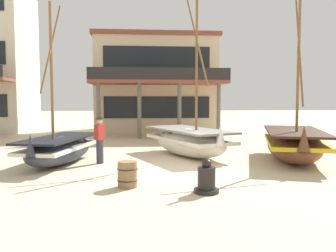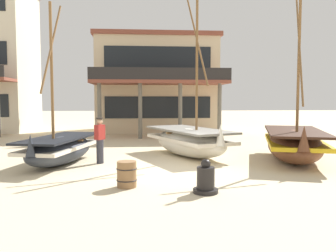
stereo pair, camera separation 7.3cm
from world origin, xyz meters
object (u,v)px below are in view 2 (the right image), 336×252
(fishing_boat_far_right, at_px, (294,144))
(capstan_winch, at_px, (206,180))
(fishing_boat_near_left, at_px, (189,141))
(fisherman_by_hull, at_px, (100,141))
(wooden_barrel, at_px, (127,174))
(fishing_boat_centre_large, at_px, (60,149))
(harbor_building_main, at_px, (156,84))

(fishing_boat_far_right, distance_m, capstan_winch, 6.02)
(capstan_winch, bearing_deg, fishing_boat_near_left, 85.90)
(fisherman_by_hull, relative_size, capstan_winch, 1.96)
(wooden_barrel, bearing_deg, fishing_boat_centre_large, 124.74)
(fisherman_by_hull, xyz_separation_m, wooden_barrel, (1.10, -3.63, -0.48))
(fishing_boat_centre_large, bearing_deg, fishing_boat_near_left, 15.53)
(fishing_boat_centre_large, relative_size, fisherman_by_hull, 3.39)
(fishing_boat_far_right, xyz_separation_m, fisherman_by_hull, (-7.32, 0.11, 0.17))
(fishing_boat_near_left, bearing_deg, fishing_boat_centre_large, -164.47)
(fishing_boat_centre_large, distance_m, fisherman_by_hull, 1.46)
(wooden_barrel, bearing_deg, fishing_boat_near_left, 64.33)
(fishing_boat_centre_large, height_order, fishing_boat_far_right, fishing_boat_far_right)
(fishing_boat_near_left, height_order, fishing_boat_far_right, fishing_boat_far_right)
(fishing_boat_near_left, distance_m, fishing_boat_centre_large, 5.12)
(fisherman_by_hull, height_order, harbor_building_main, harbor_building_main)
(fishing_boat_centre_large, height_order, wooden_barrel, fishing_boat_centre_large)
(fishing_boat_near_left, xyz_separation_m, fisherman_by_hull, (-3.50, -1.38, 0.20))
(fisherman_by_hull, relative_size, harbor_building_main, 0.19)
(fishing_boat_far_right, xyz_separation_m, harbor_building_main, (-4.62, 13.38, 2.78))
(fisherman_by_hull, distance_m, capstan_winch, 5.38)
(fishing_boat_far_right, xyz_separation_m, wooden_barrel, (-6.23, -3.52, -0.31))
(fisherman_by_hull, height_order, capstan_winch, fisherman_by_hull)
(fishing_boat_near_left, xyz_separation_m, harbor_building_main, (-0.80, 11.89, 2.80))
(fishing_boat_near_left, distance_m, harbor_building_main, 12.24)
(fishing_boat_near_left, height_order, fishing_boat_centre_large, fishing_boat_near_left)
(fisherman_by_hull, bearing_deg, fishing_boat_near_left, 21.49)
(fishing_boat_centre_large, xyz_separation_m, fisherman_by_hull, (1.43, -0.01, 0.27))
(fishing_boat_centre_large, xyz_separation_m, capstan_winch, (4.52, -4.38, -0.23))
(fisherman_by_hull, distance_m, wooden_barrel, 3.83)
(fisherman_by_hull, bearing_deg, harbor_building_main, 78.47)
(wooden_barrel, bearing_deg, fisherman_by_hull, 106.77)
(fishing_boat_near_left, relative_size, wooden_barrel, 9.29)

